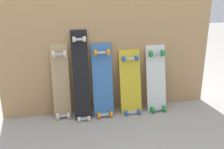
# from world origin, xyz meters

# --- Properties ---
(ground_plane) EXTENTS (12.00, 12.00, 0.00)m
(ground_plane) POSITION_xyz_m (0.00, 0.00, 0.00)
(ground_plane) COLOR #9E9991
(plywood_wall_panel) EXTENTS (2.22, 0.04, 1.43)m
(plywood_wall_panel) POSITION_xyz_m (0.00, 0.07, 0.72)
(plywood_wall_panel) COLOR tan
(plywood_wall_panel) RESTS_ON ground
(skateboard_natural) EXTENTS (0.17, 0.17, 0.81)m
(skateboard_natural) POSITION_xyz_m (-0.51, -0.01, 0.35)
(skateboard_natural) COLOR tan
(skateboard_natural) RESTS_ON ground
(skateboard_black) EXTENTS (0.16, 0.25, 0.96)m
(skateboard_black) POSITION_xyz_m (-0.31, -0.06, 0.41)
(skateboard_black) COLOR black
(skateboard_black) RESTS_ON ground
(skateboard_blue) EXTENTS (0.21, 0.23, 0.81)m
(skateboard_blue) POSITION_xyz_m (-0.09, -0.05, 0.34)
(skateboard_blue) COLOR #386BAD
(skateboard_blue) RESTS_ON ground
(skateboard_yellow) EXTENTS (0.22, 0.23, 0.73)m
(skateboard_yellow) POSITION_xyz_m (0.21, -0.05, 0.29)
(skateboard_yellow) COLOR gold
(skateboard_yellow) RESTS_ON ground
(skateboard_white) EXTENTS (0.21, 0.23, 0.76)m
(skateboard_white) POSITION_xyz_m (0.49, -0.05, 0.32)
(skateboard_white) COLOR silver
(skateboard_white) RESTS_ON ground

